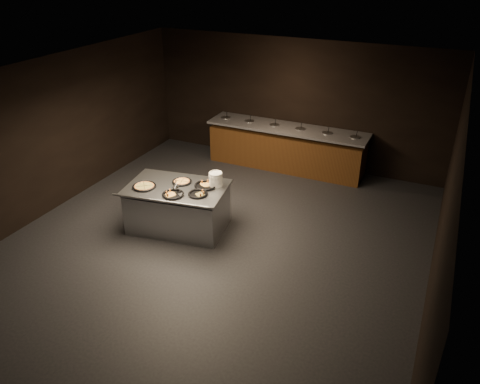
{
  "coord_description": "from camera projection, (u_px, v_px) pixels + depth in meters",
  "views": [
    {
      "loc": [
        3.29,
        -6.04,
        4.61
      ],
      "look_at": [
        0.34,
        0.3,
        0.96
      ],
      "focal_mm": 35.0,
      "sensor_mm": 36.0,
      "label": 1
    }
  ],
  "objects": [
    {
      "name": "pan_cheese_slices_b",
      "position": [
        173.0,
        194.0,
        8.02
      ],
      "size": [
        0.38,
        0.38,
        0.04
      ],
      "rotation": [
        0.0,
        0.0,
        2.51
      ],
      "color": "black",
      "rests_on": "serving_counter"
    },
    {
      "name": "server_right",
      "position": [
        179.0,
        190.0,
        8.06
      ],
      "size": [
        0.26,
        0.21,
        0.15
      ],
      "rotation": [
        0.0,
        0.0,
        -0.59
      ],
      "color": "#A5A8AC",
      "rests_on": "serving_counter"
    },
    {
      "name": "server_left",
      "position": [
        175.0,
        185.0,
        8.22
      ],
      "size": [
        0.11,
        0.3,
        0.14
      ],
      "rotation": [
        0.0,
        0.0,
        1.78
      ],
      "color": "#A5A8AC",
      "rests_on": "serving_counter"
    },
    {
      "name": "room",
      "position": [
        213.0,
        169.0,
        7.54
      ],
      "size": [
        7.02,
        8.02,
        2.92
      ],
      "color": "black",
      "rests_on": "ground"
    },
    {
      "name": "salad_bar",
      "position": [
        286.0,
        150.0,
        10.87
      ],
      "size": [
        3.7,
        0.83,
        1.18
      ],
      "color": "#4F2E12",
      "rests_on": "ground"
    },
    {
      "name": "serving_counter",
      "position": [
        178.0,
        208.0,
        8.52
      ],
      "size": [
        1.92,
        1.41,
        0.85
      ],
      "rotation": [
        0.0,
        0.0,
        0.16
      ],
      "color": "#A5A8AC",
      "rests_on": "ground"
    },
    {
      "name": "pan_veggie_slices",
      "position": [
        198.0,
        194.0,
        8.04
      ],
      "size": [
        0.34,
        0.34,
        0.04
      ],
      "rotation": [
        0.0,
        0.0,
        -0.66
      ],
      "color": "black",
      "rests_on": "serving_counter"
    },
    {
      "name": "pan_veggie_whole",
      "position": [
        144.0,
        186.0,
        8.29
      ],
      "size": [
        0.42,
        0.42,
        0.04
      ],
      "rotation": [
        0.0,
        0.0,
        0.7
      ],
      "color": "black",
      "rests_on": "serving_counter"
    },
    {
      "name": "plate_stack",
      "position": [
        216.0,
        179.0,
        8.29
      ],
      "size": [
        0.24,
        0.24,
        0.25
      ],
      "primitive_type": "cylinder",
      "color": "white",
      "rests_on": "serving_counter"
    },
    {
      "name": "pan_cheese_whole",
      "position": [
        182.0,
        182.0,
        8.45
      ],
      "size": [
        0.35,
        0.35,
        0.04
      ],
      "rotation": [
        0.0,
        0.0,
        0.21
      ],
      "color": "black",
      "rests_on": "serving_counter"
    },
    {
      "name": "pan_cheese_slices_a",
      "position": [
        206.0,
        185.0,
        8.32
      ],
      "size": [
        0.41,
        0.41,
        0.04
      ],
      "rotation": [
        0.0,
        0.0,
        0.95
      ],
      "color": "black",
      "rests_on": "serving_counter"
    }
  ]
}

